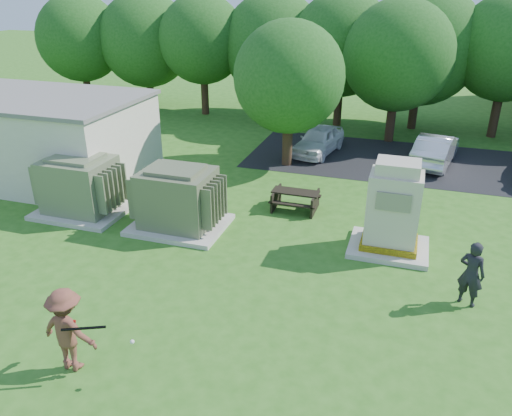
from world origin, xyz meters
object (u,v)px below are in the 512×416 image
(picnic_table, at_px, (295,198))
(car_silver_a, at_px, (435,149))
(batter, at_px, (68,330))
(person_by_generator, at_px, (471,274))
(transformer_left, at_px, (80,187))
(car_white, at_px, (319,140))
(generator_cabinet, at_px, (393,213))
(transformer_right, at_px, (178,200))

(picnic_table, relative_size, car_silver_a, 0.40)
(picnic_table, bearing_deg, batter, -105.52)
(picnic_table, relative_size, batter, 0.86)
(picnic_table, distance_m, person_by_generator, 6.88)
(batter, xyz_separation_m, car_silver_a, (7.21, 15.67, -0.28))
(transformer_left, xyz_separation_m, car_white, (6.50, 8.99, -0.34))
(transformer_left, relative_size, car_silver_a, 0.74)
(generator_cabinet, bearing_deg, transformer_left, -176.95)
(transformer_left, height_order, picnic_table, transformer_left)
(person_by_generator, height_order, car_white, person_by_generator)
(person_by_generator, xyz_separation_m, car_white, (-5.92, 10.65, -0.25))
(transformer_right, relative_size, batter, 1.59)
(transformer_left, xyz_separation_m, transformer_right, (3.70, 0.00, 0.00))
(transformer_left, relative_size, person_by_generator, 1.72)
(picnic_table, xyz_separation_m, batter, (-2.53, -9.12, 0.51))
(transformer_right, distance_m, car_white, 9.42)
(car_silver_a, bearing_deg, batter, 76.08)
(transformer_left, distance_m, person_by_generator, 12.54)
(car_white, bearing_deg, car_silver_a, 11.40)
(transformer_left, bearing_deg, car_silver_a, 37.88)
(transformer_left, xyz_separation_m, generator_cabinet, (10.36, 0.55, 0.27))
(generator_cabinet, xyz_separation_m, car_white, (-3.85, 8.44, -0.61))
(car_white, height_order, car_silver_a, car_silver_a)
(transformer_left, height_order, car_white, transformer_left)
(generator_cabinet, height_order, car_white, generator_cabinet)
(generator_cabinet, distance_m, person_by_generator, 3.05)
(batter, bearing_deg, generator_cabinet, -127.55)
(picnic_table, bearing_deg, transformer_left, -160.19)
(picnic_table, distance_m, batter, 9.48)
(transformer_right, distance_m, batter, 6.64)
(transformer_left, height_order, transformer_right, same)
(picnic_table, height_order, car_white, car_white)
(transformer_right, height_order, picnic_table, transformer_right)
(person_by_generator, bearing_deg, batter, 56.48)
(transformer_right, xyz_separation_m, batter, (0.75, -6.60, -0.02))
(generator_cabinet, xyz_separation_m, picnic_table, (-3.37, 1.96, -0.80))
(transformer_right, bearing_deg, person_by_generator, -10.80)
(generator_cabinet, height_order, person_by_generator, generator_cabinet)
(transformer_left, xyz_separation_m, car_silver_a, (11.66, 9.07, -0.30))
(transformer_left, bearing_deg, generator_cabinet, 3.05)
(car_silver_a, bearing_deg, picnic_table, 65.28)
(person_by_generator, bearing_deg, generator_cabinet, -22.25)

